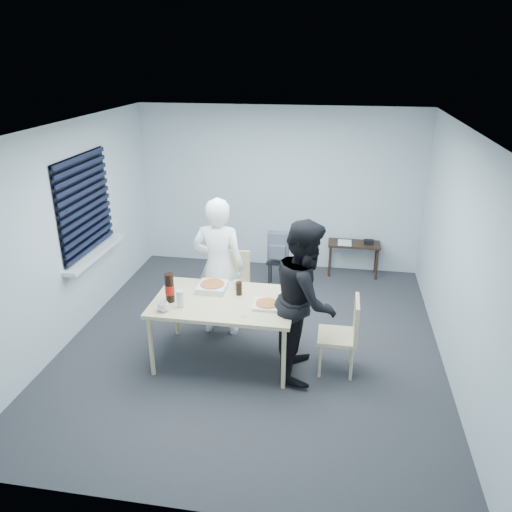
% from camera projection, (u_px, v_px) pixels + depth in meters
% --- Properties ---
extents(room, '(5.00, 5.00, 5.00)m').
position_uv_depth(room, '(88.00, 213.00, 6.34)').
color(room, '#2A2A2F').
rests_on(room, ground).
extents(dining_table, '(1.57, 1.00, 0.77)m').
position_uv_depth(dining_table, '(224.00, 305.00, 5.59)').
color(dining_table, beige).
rests_on(dining_table, ground).
extents(chair_far, '(0.42, 0.42, 0.89)m').
position_uv_depth(chair_far, '(233.00, 279.00, 6.67)').
color(chair_far, beige).
rests_on(chair_far, ground).
extents(chair_right, '(0.42, 0.42, 0.89)m').
position_uv_depth(chair_right, '(345.00, 331.00, 5.44)').
color(chair_right, beige).
rests_on(chair_right, ground).
extents(person_white, '(0.65, 0.42, 1.77)m').
position_uv_depth(person_white, '(219.00, 267.00, 6.11)').
color(person_white, white).
rests_on(person_white, ground).
extents(person_black, '(0.47, 0.86, 1.77)m').
position_uv_depth(person_black, '(305.00, 299.00, 5.33)').
color(person_black, black).
rests_on(person_black, ground).
extents(side_table, '(0.81, 0.36, 0.54)m').
position_uv_depth(side_table, '(354.00, 248.00, 7.90)').
color(side_table, '#362419').
rests_on(side_table, ground).
extents(stool, '(0.32, 0.32, 0.44)m').
position_uv_depth(stool, '(278.00, 266.00, 7.53)').
color(stool, black).
rests_on(stool, ground).
extents(backpack, '(0.31, 0.23, 0.43)m').
position_uv_depth(backpack, '(278.00, 247.00, 7.40)').
color(backpack, slate).
rests_on(backpack, stool).
extents(pizza_box_a, '(0.33, 0.33, 0.08)m').
position_uv_depth(pizza_box_a, '(213.00, 287.00, 5.79)').
color(pizza_box_a, white).
rests_on(pizza_box_a, dining_table).
extents(pizza_box_b, '(0.29, 0.29, 0.04)m').
position_uv_depth(pizza_box_b, '(267.00, 304.00, 5.43)').
color(pizza_box_b, white).
rests_on(pizza_box_b, dining_table).
extents(mug_a, '(0.17, 0.17, 0.10)m').
position_uv_depth(mug_a, '(163.00, 307.00, 5.31)').
color(mug_a, white).
rests_on(mug_a, dining_table).
extents(mug_b, '(0.10, 0.10, 0.09)m').
position_uv_depth(mug_b, '(237.00, 285.00, 5.82)').
color(mug_b, white).
rests_on(mug_b, dining_table).
extents(cola_glass, '(0.09, 0.09, 0.16)m').
position_uv_depth(cola_glass, '(239.00, 288.00, 5.66)').
color(cola_glass, black).
rests_on(cola_glass, dining_table).
extents(soda_bottle, '(0.10, 0.10, 0.33)m').
position_uv_depth(soda_bottle, '(170.00, 288.00, 5.48)').
color(soda_bottle, black).
rests_on(soda_bottle, dining_table).
extents(plastic_cups, '(0.09, 0.09, 0.19)m').
position_uv_depth(plastic_cups, '(180.00, 299.00, 5.39)').
color(plastic_cups, silver).
rests_on(plastic_cups, dining_table).
extents(rubber_band, '(0.07, 0.07, 0.00)m').
position_uv_depth(rubber_band, '(243.00, 317.00, 5.21)').
color(rubber_band, red).
rests_on(rubber_band, dining_table).
extents(papers, '(0.29, 0.34, 0.00)m').
position_uv_depth(papers, '(345.00, 243.00, 7.87)').
color(papers, white).
rests_on(papers, side_table).
extents(black_box, '(0.15, 0.11, 0.06)m').
position_uv_depth(black_box, '(369.00, 242.00, 7.82)').
color(black_box, black).
rests_on(black_box, side_table).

